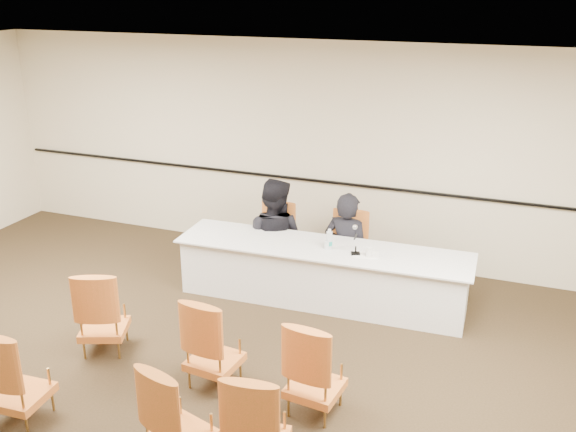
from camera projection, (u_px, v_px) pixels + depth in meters
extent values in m
plane|color=black|center=(178.00, 417.00, 5.81)|extent=(10.00, 10.00, 0.00)
plane|color=white|center=(154.00, 83.00, 4.77)|extent=(10.00, 10.00, 0.00)
cube|color=beige|center=(319.00, 152.00, 8.80)|extent=(10.00, 0.04, 3.00)
cube|color=black|center=(318.00, 181.00, 8.90)|extent=(9.80, 0.04, 0.03)
imported|color=black|center=(346.00, 255.00, 8.21)|extent=(0.65, 0.46, 1.67)
imported|color=black|center=(274.00, 243.00, 8.50)|extent=(0.88, 0.70, 1.78)
cube|color=white|center=(366.00, 255.00, 7.46)|extent=(0.34, 0.28, 0.00)
cylinder|color=silver|center=(327.00, 245.00, 7.61)|extent=(0.07, 0.07, 0.10)
cylinder|color=silver|center=(369.00, 252.00, 7.39)|extent=(0.09, 0.09, 0.12)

